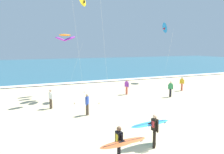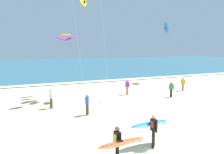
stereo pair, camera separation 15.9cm
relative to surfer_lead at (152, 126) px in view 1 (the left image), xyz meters
The scene contains 12 objects.
ocean_water 50.54m from the surfer_lead, 89.62° to the left, with size 160.00×60.00×0.08m, color #2D6075.
shoreline_foam 20.85m from the surfer_lead, 89.08° to the left, with size 160.00×1.47×0.01m, color white.
surfer_lead is the anchor object (origin of this frame).
surfer_trailing 2.59m from the surfer_lead, 153.05° to the right, with size 2.22×1.03×1.71m.
kite_delta_golden_near 13.55m from the surfer_lead, 91.67° to the left, with size 1.84×1.68×9.64m.
kite_arc_amber_far 14.59m from the surfer_lead, 95.98° to the left, with size 2.97×2.74×6.24m.
kite_delta_cobalt_low 23.26m from the surfer_lead, 52.47° to the left, with size 0.92×3.38×8.36m.
bystander_green_top 11.80m from the surfer_lead, 47.94° to the left, with size 0.46×0.30×1.59m.
bystander_white_top 9.87m from the surfer_lead, 111.92° to the left, with size 0.29×0.47×1.59m.
bystander_purple_top 12.40m from the surfer_lead, 68.98° to the left, with size 0.33×0.42×1.59m.
bystander_blue_top 6.48m from the surfer_lead, 103.26° to the left, with size 0.34×0.41×1.59m.
bystander_yellow_top 15.56m from the surfer_lead, 44.36° to the left, with size 0.37×0.39×1.59m.
Camera 1 is at (-6.56, -7.50, 5.06)m, focal length 36.38 mm.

